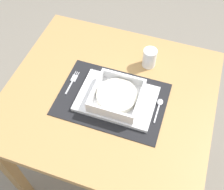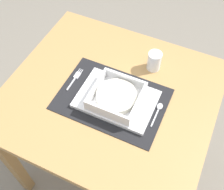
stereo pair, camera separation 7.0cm
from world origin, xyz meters
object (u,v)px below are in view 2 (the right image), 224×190
Objects in this scene: spoon at (159,109)px; butter_knife at (148,118)px; dining_table at (110,108)px; porridge_bowl at (116,97)px; drinking_glass at (154,62)px; fork at (76,78)px; bread_knife at (144,110)px.

butter_knife is (-0.02, -0.06, -0.00)m from spoon.
porridge_bowl is at bearing -35.64° from dining_table.
drinking_glass is at bearing 117.95° from spoon.
fork is 0.35m from drinking_glass.
fork is 0.33m from bread_knife.
porridge_bowl reaches higher than butter_knife.
drinking_glass reaches higher than butter_knife.
fork is at bearing 177.05° from dining_table.
butter_knife is at bearing -7.46° from porridge_bowl.
bread_knife is at bearing -78.49° from drinking_glass.
dining_table is at bearing -7.05° from fork.
butter_knife is 0.27m from drinking_glass.
porridge_bowl is at bearing -106.45° from drinking_glass.
dining_table is at bearing 144.36° from porridge_bowl.
drinking_glass is (0.28, 0.20, 0.03)m from fork.
drinking_glass reaches higher than fork.
bread_knife is (0.33, -0.03, 0.00)m from fork.
drinking_glass is at bearing 61.17° from dining_table.
drinking_glass reaches higher than dining_table.
drinking_glass is (-0.10, 0.20, 0.03)m from spoon.
spoon is 0.23m from drinking_glass.
fork is 1.09× the size of spoon.
butter_knife is (0.19, -0.05, 0.12)m from dining_table.
butter_knife is 1.01× the size of bread_knife.
butter_knife is at bearing -74.53° from drinking_glass.
dining_table is 0.23m from butter_knife.
dining_table is 0.16m from porridge_bowl.
bread_knife is 0.24m from drinking_glass.
spoon is at bearing 1.86° from dining_table.
porridge_bowl is 2.18× the size of drinking_glass.
bread_knife is (0.16, -0.02, 0.12)m from dining_table.
porridge_bowl reaches higher than fork.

